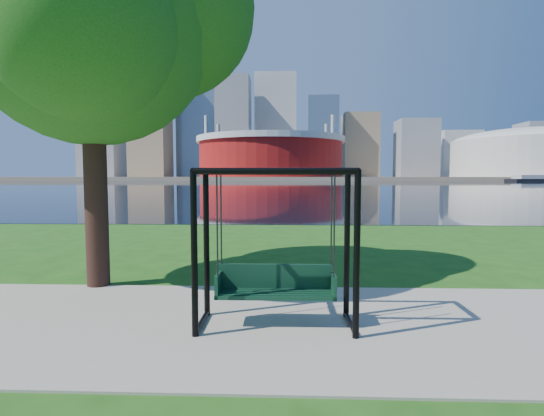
{
  "coord_description": "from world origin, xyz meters",
  "views": [
    {
      "loc": [
        0.1,
        -6.41,
        2.11
      ],
      "look_at": [
        -0.14,
        0.0,
        1.64
      ],
      "focal_mm": 28.0,
      "sensor_mm": 36.0,
      "label": 1
    }
  ],
  "objects": [
    {
      "name": "ground",
      "position": [
        0.0,
        0.0,
        0.0
      ],
      "size": [
        900.0,
        900.0,
        0.0
      ],
      "primitive_type": "plane",
      "color": "#1E5114",
      "rests_on": "ground"
    },
    {
      "name": "path",
      "position": [
        0.0,
        -0.5,
        0.01
      ],
      "size": [
        120.0,
        4.0,
        0.03
      ],
      "primitive_type": "cube",
      "color": "#9E937F",
      "rests_on": "ground"
    },
    {
      "name": "river",
      "position": [
        0.0,
        102.0,
        0.01
      ],
      "size": [
        900.0,
        180.0,
        0.02
      ],
      "primitive_type": "cube",
      "color": "black",
      "rests_on": "ground"
    },
    {
      "name": "far_bank",
      "position": [
        0.0,
        306.0,
        1.0
      ],
      "size": [
        900.0,
        228.0,
        2.0
      ],
      "primitive_type": "cube",
      "color": "#937F60",
      "rests_on": "ground"
    },
    {
      "name": "stadium",
      "position": [
        -10.0,
        235.0,
        14.23
      ],
      "size": [
        83.0,
        83.0,
        32.0
      ],
      "color": "maroon",
      "rests_on": "far_bank"
    },
    {
      "name": "arena",
      "position": [
        135.0,
        235.0,
        15.87
      ],
      "size": [
        84.0,
        84.0,
        26.56
      ],
      "color": "beige",
      "rests_on": "far_bank"
    },
    {
      "name": "skyline",
      "position": [
        -4.27,
        319.39,
        35.89
      ],
      "size": [
        392.0,
        66.0,
        96.5
      ],
      "color": "gray",
      "rests_on": "far_bank"
    },
    {
      "name": "swing",
      "position": [
        -0.07,
        -0.57,
        1.08
      ],
      "size": [
        2.18,
        0.96,
        2.23
      ],
      "rotation": [
        0.0,
        0.0,
        0.01
      ],
      "color": "black",
      "rests_on": "ground"
    },
    {
      "name": "park_tree",
      "position": [
        -3.6,
        1.56,
        5.16
      ],
      "size": [
        5.98,
        5.4,
        7.42
      ],
      "color": "black",
      "rests_on": "ground"
    },
    {
      "name": "barge",
      "position": [
        110.78,
        185.25,
        1.3
      ],
      "size": [
        29.63,
        13.33,
        2.87
      ],
      "rotation": [
        0.0,
        0.0,
        0.21
      ],
      "color": "black",
      "rests_on": "river"
    }
  ]
}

